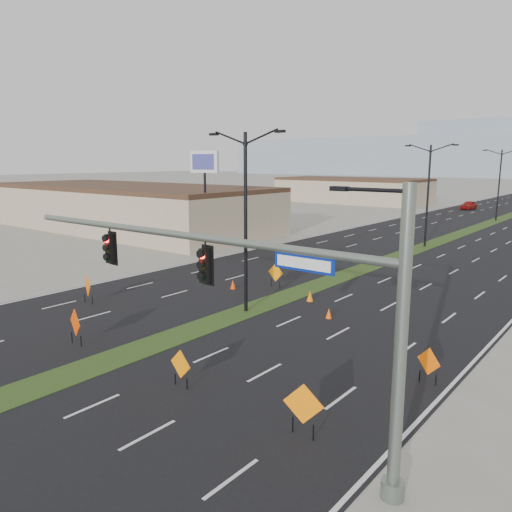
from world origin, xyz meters
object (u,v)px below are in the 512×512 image
Objects in this scene: construction_sign_3 at (181,366)px; construction_sign_4 at (303,406)px; streetlight_2 at (499,183)px; construction_sign_5 at (429,363)px; streetlight_0 at (246,217)px; car_left at (469,205)px; cone_1 at (329,313)px; cone_0 at (233,284)px; construction_sign_1 at (75,324)px; signal_mast at (251,288)px; construction_sign_2 at (276,273)px; cone_3 at (280,263)px; construction_sign_0 at (88,286)px; streetlight_1 at (428,193)px; cone_2 at (310,296)px; pole_sign_west at (205,169)px.

construction_sign_3 is 5.53m from construction_sign_4.
construction_sign_5 is at bearing -78.94° from streetlight_2.
car_left is at bearing 96.52° from streetlight_0.
construction_sign_3 reaches higher than cone_1.
streetlight_2 is 16.01× the size of cone_0.
signal_mast is at bearing 9.49° from construction_sign_1.
construction_sign_2 is (-2.00, 5.55, -4.44)m from streetlight_0.
cone_3 is at bearing 103.24° from cone_0.
streetlight_1 is at bearing 97.39° from construction_sign_0.
streetlight_2 is at bearing 82.64° from construction_sign_4.
cone_1 is at bearing -80.53° from streetlight_1.
car_left is 68.11m from cone_0.
construction_sign_2 is (-2.00, -22.45, -4.44)m from streetlight_1.
car_left is at bearing 92.23° from cone_3.
streetlight_2 is at bearing 94.61° from cone_1.
cone_2 reaches higher than cone_0.
streetlight_0 reaches higher than cone_3.
construction_sign_2 is at bearing 48.21° from cone_0.
streetlight_2 is 17.47× the size of cone_1.
construction_sign_3 is 0.16× the size of pole_sign_west.
construction_sign_5 reaches higher than cone_2.
construction_sign_2 is at bearing -37.68° from pole_sign_west.
car_left reaches higher than cone_0.
pole_sign_west is at bearing 140.93° from cone_0.
pole_sign_west is (-16.09, -14.78, 2.26)m from streetlight_1.
construction_sign_3 is at bearing 14.52° from construction_sign_1.
car_left is 0.48× the size of pole_sign_west.
streetlight_2 reaches higher than cone_1.
signal_mast reaches higher than construction_sign_5.
construction_sign_5 is (19.65, -74.17, 0.08)m from car_left.
streetlight_1 is 44.35m from car_left.
streetlight_2 is 6.90× the size of construction_sign_5.
cone_3 is (-5.81, -44.72, -5.14)m from streetlight_2.
cone_1 is at bearing 100.76° from construction_sign_4.
construction_sign_3 is 14.87m from cone_0.
construction_sign_5 is (11.50, -30.82, -4.57)m from streetlight_1.
streetlight_0 is at bearing 50.93° from construction_sign_0.
construction_sign_1 is at bearing -107.45° from streetlight_0.
car_left is 82.33m from construction_sign_4.
car_left is 76.73m from construction_sign_5.
construction_sign_4 is at bearing -63.29° from cone_1.
construction_sign_2 is 2.90× the size of cone_1.
construction_sign_3 is 10.85m from cone_1.
streetlight_1 is at bearing 80.89° from cone_0.
pole_sign_west is (-16.09, -42.78, 2.26)m from streetlight_2.
construction_sign_4 is at bearing 8.66° from construction_sign_0.
cone_1 is at bearing -10.47° from cone_0.
streetlight_1 is at bearing 132.76° from construction_sign_5.
cone_2 is at bearing 115.91° from signal_mast.
cone_2 is at bearing 105.83° from construction_sign_4.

